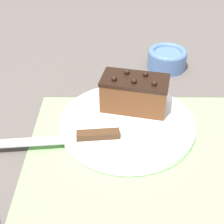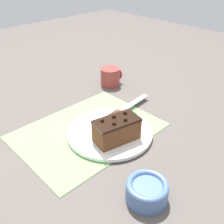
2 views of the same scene
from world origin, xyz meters
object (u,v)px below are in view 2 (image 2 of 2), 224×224
Objects in this scene: chocolate_cake at (117,130)px; serving_knife at (120,112)px; coffee_mug at (111,77)px; cake_plate at (110,132)px; small_bowl at (147,190)px.

chocolate_cake is 0.58× the size of serving_knife.
coffee_mug is at bearing 48.79° from chocolate_cake.
serving_knife is (0.12, 0.10, -0.03)m from chocolate_cake.
cake_plate is at bearing 71.07° from chocolate_cake.
coffee_mug reaches higher than small_bowl.
serving_knife is 0.38m from small_bowl.
chocolate_cake reaches higher than cake_plate.
cake_plate is at bearing -134.09° from coffee_mug.
coffee_mug is (0.16, 0.21, 0.02)m from serving_knife.
chocolate_cake is 0.23m from small_bowl.
serving_knife is 2.76× the size of coffee_mug.
cake_plate is 0.12m from serving_knife.
small_bowl is at bearing -125.93° from coffee_mug.
coffee_mug is at bearing 137.86° from serving_knife.
small_bowl reaches higher than cake_plate.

